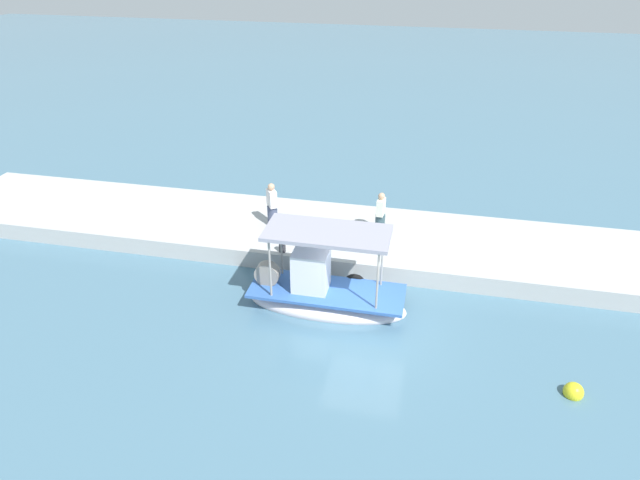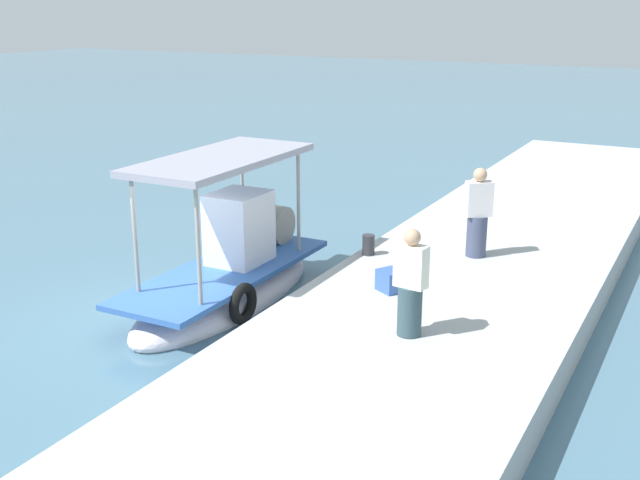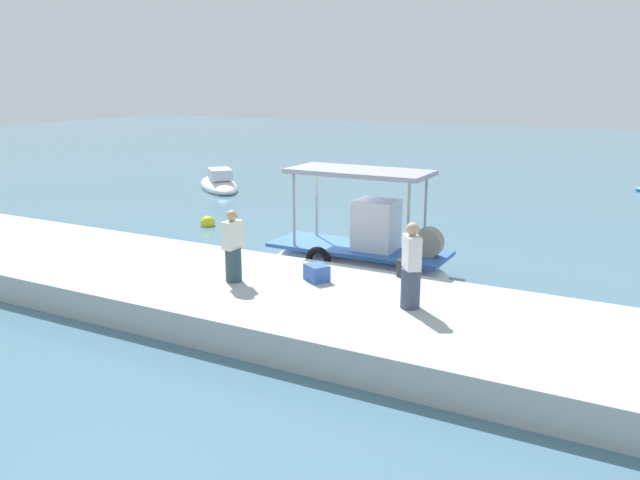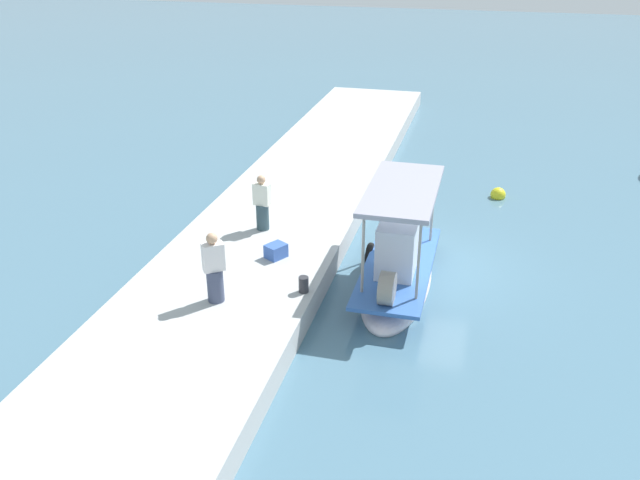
{
  "view_description": "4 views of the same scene",
  "coord_description": "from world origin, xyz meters",
  "px_view_note": "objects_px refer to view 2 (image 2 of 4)",
  "views": [
    {
      "loc": [
        -1.43,
        13.51,
        10.64
      ],
      "look_at": [
        2.16,
        -3.23,
        0.96
      ],
      "focal_mm": 30.99,
      "sensor_mm": 36.0,
      "label": 1
    },
    {
      "loc": [
        -9.88,
        -8.61,
        5.42
      ],
      "look_at": [
        2.18,
        -2.22,
        1.23
      ],
      "focal_mm": 44.12,
      "sensor_mm": 36.0,
      "label": 2
    },
    {
      "loc": [
        8.34,
        -15.83,
        5.03
      ],
      "look_at": [
        1.2,
        -2.52,
        1.24
      ],
      "focal_mm": 35.57,
      "sensor_mm": 36.0,
      "label": 3
    },
    {
      "loc": [
        16.82,
        1.23,
        8.7
      ],
      "look_at": [
        0.89,
        -2.89,
        0.85
      ],
      "focal_mm": 37.71,
      "sensor_mm": 36.0,
      "label": 4
    }
  ],
  "objects_px": {
    "fisherman_near_bollard": "(410,288)",
    "mooring_bollard": "(368,245)",
    "cargo_crate": "(394,280)",
    "main_fishing_boat": "(229,276)",
    "fisherman_by_crate": "(478,217)"
  },
  "relations": [
    {
      "from": "main_fishing_boat",
      "to": "cargo_crate",
      "type": "bearing_deg",
      "value": -83.92
    },
    {
      "from": "fisherman_by_crate",
      "to": "fisherman_near_bollard",
      "type": "bearing_deg",
      "value": -176.51
    },
    {
      "from": "cargo_crate",
      "to": "fisherman_by_crate",
      "type": "bearing_deg",
      "value": -15.13
    },
    {
      "from": "mooring_bollard",
      "to": "cargo_crate",
      "type": "xyz_separation_m",
      "value": [
        -1.57,
        -1.2,
        -0.01
      ]
    },
    {
      "from": "fisherman_near_bollard",
      "to": "fisherman_by_crate",
      "type": "height_order",
      "value": "fisherman_by_crate"
    },
    {
      "from": "fisherman_near_bollard",
      "to": "mooring_bollard",
      "type": "relative_size",
      "value": 4.12
    },
    {
      "from": "fisherman_near_bollard",
      "to": "mooring_bollard",
      "type": "bearing_deg",
      "value": 33.52
    },
    {
      "from": "fisherman_near_bollard",
      "to": "cargo_crate",
      "type": "distance_m",
      "value": 1.94
    },
    {
      "from": "main_fishing_boat",
      "to": "cargo_crate",
      "type": "height_order",
      "value": "main_fishing_boat"
    },
    {
      "from": "main_fishing_boat",
      "to": "mooring_bollard",
      "type": "distance_m",
      "value": 2.77
    },
    {
      "from": "mooring_bollard",
      "to": "cargo_crate",
      "type": "distance_m",
      "value": 1.98
    },
    {
      "from": "fisherman_by_crate",
      "to": "mooring_bollard",
      "type": "bearing_deg",
      "value": 115.67
    },
    {
      "from": "fisherman_by_crate",
      "to": "cargo_crate",
      "type": "bearing_deg",
      "value": 164.87
    },
    {
      "from": "main_fishing_boat",
      "to": "fisherman_near_bollard",
      "type": "distance_m",
      "value": 4.39
    },
    {
      "from": "main_fishing_boat",
      "to": "cargo_crate",
      "type": "relative_size",
      "value": 9.91
    }
  ]
}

